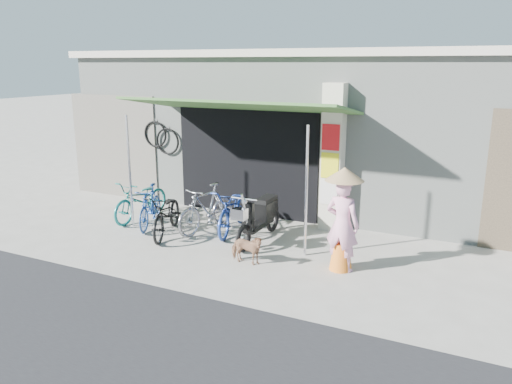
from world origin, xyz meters
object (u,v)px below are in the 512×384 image
at_px(bike_navy, 233,210).
at_px(street_dog, 246,249).
at_px(nun, 343,220).
at_px(bike_blue, 150,207).
at_px(moped, 260,218).
at_px(bike_black, 167,214).
at_px(bike_silver, 207,208).
at_px(bike_teal, 141,200).

relative_size(bike_navy, street_dog, 2.76).
bearing_deg(nun, bike_blue, 1.90).
bearing_deg(nun, street_dog, 25.10).
height_order(moped, nun, nun).
xyz_separation_m(street_dog, moped, (-0.29, 1.17, 0.19)).
relative_size(bike_black, bike_silver, 1.04).
bearing_deg(street_dog, nun, -71.94).
bearing_deg(bike_black, bike_navy, 15.73).
xyz_separation_m(bike_blue, nun, (4.28, -0.47, 0.43)).
distance_m(bike_navy, nun, 2.75).
relative_size(moped, nun, 1.03).
bearing_deg(bike_navy, nun, -31.48).
bearing_deg(moped, street_dog, -75.18).
xyz_separation_m(moped, nun, (1.83, -0.70, 0.40)).
bearing_deg(street_dog, bike_blue, 72.22).
bearing_deg(nun, bike_teal, -1.53).
xyz_separation_m(bike_blue, bike_navy, (1.73, 0.48, 0.02)).
relative_size(bike_teal, nun, 0.97).
relative_size(bike_black, street_dog, 2.63).
bearing_deg(bike_silver, nun, -2.03).
height_order(bike_blue, bike_navy, bike_navy).
relative_size(bike_teal, moped, 0.94).
bearing_deg(nun, moped, -12.68).
distance_m(bike_teal, moped, 2.95).
bearing_deg(bike_blue, bike_silver, -8.73).
height_order(bike_silver, moped, moped).
height_order(street_dog, nun, nun).
xyz_separation_m(bike_silver, street_dog, (1.51, -1.19, -0.22)).
bearing_deg(bike_black, bike_silver, 22.92).
bearing_deg(bike_teal, moped, -0.49).
distance_m(bike_black, bike_navy, 1.33).
relative_size(bike_silver, nun, 0.93).
bearing_deg(bike_black, nun, -22.14).
bearing_deg(moped, bike_navy, 161.32).
xyz_separation_m(bike_teal, bike_blue, (0.50, -0.35, -0.01)).
xyz_separation_m(bike_black, nun, (3.65, -0.18, 0.42)).
height_order(bike_black, moped, moped).
bearing_deg(bike_teal, bike_silver, -1.20).
bearing_deg(moped, bike_teal, 178.47).
height_order(bike_teal, bike_silver, bike_silver).
bearing_deg(bike_navy, bike_silver, -166.64).
bearing_deg(bike_silver, bike_teal, -171.69).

